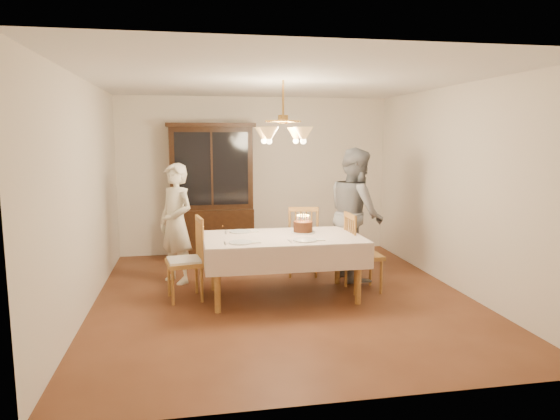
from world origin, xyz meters
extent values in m
plane|color=#582C19|center=(0.00, 0.00, 0.00)|extent=(5.00, 5.00, 0.00)
plane|color=white|center=(0.00, 0.00, 2.60)|extent=(5.00, 5.00, 0.00)
plane|color=silver|center=(0.00, 2.50, 1.30)|extent=(4.50, 0.00, 4.50)
plane|color=silver|center=(0.00, -2.50, 1.30)|extent=(4.50, 0.00, 4.50)
plane|color=silver|center=(-2.25, 0.00, 1.30)|extent=(0.00, 5.00, 5.00)
plane|color=silver|center=(2.25, 0.00, 1.30)|extent=(0.00, 5.00, 5.00)
cube|color=#97642C|center=(0.00, 0.00, 0.73)|extent=(1.80, 1.00, 0.04)
cube|color=white|center=(0.00, 0.00, 0.75)|extent=(1.90, 1.10, 0.01)
cylinder|color=#97642C|center=(-0.82, -0.42, 0.35)|extent=(0.07, 0.07, 0.71)
cylinder|color=#97642C|center=(0.82, -0.42, 0.35)|extent=(0.07, 0.07, 0.71)
cylinder|color=#97642C|center=(-0.82, 0.42, 0.35)|extent=(0.07, 0.07, 0.71)
cylinder|color=#97642C|center=(0.82, 0.42, 0.35)|extent=(0.07, 0.07, 0.71)
cube|color=black|center=(-0.74, 2.23, 0.40)|extent=(1.30, 0.50, 0.80)
cube|color=black|center=(-0.74, 2.28, 1.45)|extent=(1.30, 0.40, 1.30)
cube|color=black|center=(-0.74, 2.08, 1.45)|extent=(1.14, 0.01, 1.14)
cube|color=black|center=(-0.74, 2.23, 2.13)|extent=(1.38, 0.54, 0.06)
cube|color=#97642C|center=(0.46, 0.93, 0.45)|extent=(0.51, 0.49, 0.05)
cube|color=#97642C|center=(0.43, 0.75, 0.97)|extent=(0.40, 0.10, 0.06)
cylinder|color=#97642C|center=(0.67, 1.07, 0.21)|extent=(0.04, 0.04, 0.43)
cylinder|color=#97642C|center=(0.31, 1.13, 0.21)|extent=(0.04, 0.04, 0.43)
cylinder|color=#97642C|center=(0.61, 0.74, 0.21)|extent=(0.04, 0.04, 0.43)
cylinder|color=#97642C|center=(0.25, 0.80, 0.21)|extent=(0.04, 0.04, 0.43)
cube|color=#97642C|center=(-1.18, 0.12, 0.45)|extent=(0.48, 0.50, 0.05)
cube|color=#97642C|center=(-0.99, 0.15, 0.97)|extent=(0.10, 0.40, 0.06)
cylinder|color=#97642C|center=(-1.38, 0.27, 0.21)|extent=(0.04, 0.04, 0.43)
cylinder|color=#97642C|center=(-1.32, -0.08, 0.21)|extent=(0.04, 0.04, 0.43)
cylinder|color=#97642C|center=(-1.04, 0.33, 0.21)|extent=(0.04, 0.04, 0.43)
cylinder|color=#97642C|center=(-0.98, -0.03, 0.21)|extent=(0.04, 0.04, 0.43)
cube|color=silver|center=(-1.18, 0.12, 0.48)|extent=(0.44, 0.45, 0.03)
cube|color=#97642C|center=(1.06, 0.08, 0.45)|extent=(0.43, 0.45, 0.05)
cube|color=#97642C|center=(0.87, 0.08, 0.97)|extent=(0.04, 0.40, 0.06)
cylinder|color=#97642C|center=(1.23, -0.10, 0.21)|extent=(0.04, 0.04, 0.43)
cylinder|color=#97642C|center=(1.23, 0.26, 0.21)|extent=(0.04, 0.04, 0.43)
cylinder|color=#97642C|center=(0.89, -0.10, 0.21)|extent=(0.04, 0.04, 0.43)
cylinder|color=#97642C|center=(0.89, 0.26, 0.21)|extent=(0.04, 0.04, 0.43)
imported|color=white|center=(-1.29, 0.88, 0.80)|extent=(0.67, 0.70, 1.61)
imported|color=slate|center=(1.14, 0.65, 0.90)|extent=(0.70, 0.89, 1.81)
cylinder|color=white|center=(0.29, 0.17, 0.77)|extent=(0.30, 0.30, 0.01)
cylinder|color=#3C1C0D|center=(0.29, 0.17, 0.84)|extent=(0.24, 0.24, 0.13)
cylinder|color=#598CD8|center=(0.36, 0.17, 0.94)|extent=(0.01, 0.01, 0.07)
sphere|color=#FFB23F|center=(0.36, 0.17, 0.98)|extent=(0.01, 0.01, 0.01)
cylinder|color=pink|center=(0.35, 0.20, 0.94)|extent=(0.01, 0.01, 0.07)
sphere|color=#FFB23F|center=(0.35, 0.20, 0.98)|extent=(0.01, 0.01, 0.01)
cylinder|color=#EACC66|center=(0.34, 0.23, 0.94)|extent=(0.01, 0.01, 0.07)
sphere|color=#FFB23F|center=(0.34, 0.23, 0.98)|extent=(0.01, 0.01, 0.01)
cylinder|color=#598CD8|center=(0.31, 0.24, 0.94)|extent=(0.01, 0.01, 0.07)
sphere|color=#FFB23F|center=(0.31, 0.24, 0.98)|extent=(0.01, 0.01, 0.01)
cylinder|color=pink|center=(0.28, 0.24, 0.94)|extent=(0.01, 0.01, 0.07)
sphere|color=#FFB23F|center=(0.28, 0.24, 0.98)|extent=(0.01, 0.01, 0.01)
cylinder|color=#EACC66|center=(0.25, 0.23, 0.94)|extent=(0.01, 0.01, 0.07)
sphere|color=#FFB23F|center=(0.25, 0.23, 0.98)|extent=(0.01, 0.01, 0.01)
cylinder|color=#598CD8|center=(0.23, 0.21, 0.94)|extent=(0.01, 0.01, 0.07)
sphere|color=#FFB23F|center=(0.23, 0.21, 0.98)|extent=(0.01, 0.01, 0.01)
cylinder|color=pink|center=(0.22, 0.19, 0.94)|extent=(0.01, 0.01, 0.07)
sphere|color=#FFB23F|center=(0.22, 0.19, 0.98)|extent=(0.01, 0.01, 0.01)
cylinder|color=#EACC66|center=(0.22, 0.16, 0.94)|extent=(0.01, 0.01, 0.07)
sphere|color=#FFB23F|center=(0.22, 0.16, 0.98)|extent=(0.01, 0.01, 0.01)
cylinder|color=#598CD8|center=(0.23, 0.13, 0.94)|extent=(0.01, 0.01, 0.07)
sphere|color=#FFB23F|center=(0.23, 0.13, 0.98)|extent=(0.01, 0.01, 0.01)
cylinder|color=pink|center=(0.25, 0.11, 0.94)|extent=(0.01, 0.01, 0.07)
sphere|color=#FFB23F|center=(0.25, 0.11, 0.98)|extent=(0.01, 0.01, 0.01)
cylinder|color=#EACC66|center=(0.28, 0.10, 0.94)|extent=(0.01, 0.01, 0.07)
sphere|color=#FFB23F|center=(0.28, 0.10, 0.98)|extent=(0.01, 0.01, 0.01)
cylinder|color=#598CD8|center=(0.31, 0.10, 0.94)|extent=(0.01, 0.01, 0.07)
sphere|color=#FFB23F|center=(0.31, 0.10, 0.98)|extent=(0.01, 0.01, 0.01)
cylinder|color=pink|center=(0.34, 0.12, 0.94)|extent=(0.01, 0.01, 0.07)
sphere|color=#FFB23F|center=(0.34, 0.12, 0.98)|extent=(0.01, 0.01, 0.01)
cylinder|color=#EACC66|center=(0.35, 0.14, 0.94)|extent=(0.01, 0.01, 0.07)
sphere|color=#FFB23F|center=(0.35, 0.14, 0.98)|extent=(0.01, 0.01, 0.01)
cylinder|color=white|center=(-0.54, -0.30, 0.77)|extent=(0.26, 0.26, 0.02)
cube|color=silver|center=(-0.72, -0.30, 0.76)|extent=(0.01, 0.16, 0.01)
cube|color=silver|center=(-0.37, -0.30, 0.76)|extent=(0.10, 0.10, 0.01)
cylinder|color=white|center=(0.20, -0.30, 0.77)|extent=(0.27, 0.27, 0.02)
cube|color=silver|center=(0.02, -0.30, 0.76)|extent=(0.01, 0.16, 0.01)
cube|color=silver|center=(0.39, -0.30, 0.76)|extent=(0.10, 0.10, 0.01)
cylinder|color=white|center=(-0.49, 0.35, 0.77)|extent=(0.27, 0.27, 0.02)
cube|color=silver|center=(-0.67, 0.35, 0.76)|extent=(0.01, 0.16, 0.01)
cube|color=silver|center=(-0.31, 0.35, 0.76)|extent=(0.10, 0.10, 0.01)
cylinder|color=#BF8C3F|center=(0.00, 0.00, 2.40)|extent=(0.02, 0.02, 0.40)
cylinder|color=#BF8C3F|center=(0.00, 0.00, 2.15)|extent=(0.12, 0.12, 0.10)
cone|color=#D8994C|center=(0.20, 0.20, 1.97)|extent=(0.22, 0.22, 0.18)
sphere|color=#FFD899|center=(0.20, 0.20, 1.90)|extent=(0.07, 0.07, 0.07)
cone|color=#D8994C|center=(-0.20, 0.20, 1.97)|extent=(0.22, 0.22, 0.18)
sphere|color=#FFD899|center=(-0.20, 0.20, 1.90)|extent=(0.07, 0.07, 0.07)
cone|color=#D8994C|center=(-0.20, -0.20, 1.97)|extent=(0.22, 0.22, 0.18)
sphere|color=#FFD899|center=(-0.20, -0.20, 1.90)|extent=(0.07, 0.07, 0.07)
cone|color=#D8994C|center=(0.20, -0.20, 1.97)|extent=(0.22, 0.22, 0.18)
sphere|color=#FFD899|center=(0.20, -0.20, 1.90)|extent=(0.07, 0.07, 0.07)
camera|label=1|loc=(-1.10, -5.81, 1.95)|focal=32.00mm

